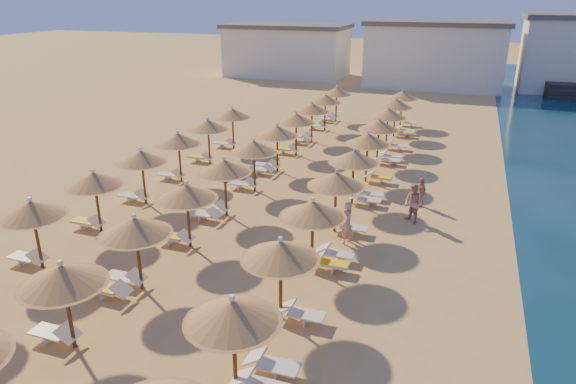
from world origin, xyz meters
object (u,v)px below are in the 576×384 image
at_px(parasol_row_west, 240,157).
at_px(beachgoer_a, 347,223).
at_px(beachgoer_b, 413,204).
at_px(beachgoer_c, 421,192).
at_px(parasol_row_east, 346,168).

distance_m(parasol_row_west, beachgoer_a, 6.94).
distance_m(beachgoer_b, beachgoer_a, 3.97).
distance_m(beachgoer_b, beachgoer_c, 2.19).
distance_m(beachgoer_a, beachgoer_c, 5.91).
relative_size(beachgoer_a, beachgoer_c, 1.26).
bearing_deg(beachgoer_a, parasol_row_east, -140.43).
bearing_deg(parasol_row_west, beachgoer_b, 2.54).
bearing_deg(parasol_row_east, beachgoer_b, 6.84).
height_order(parasol_row_west, beachgoer_c, parasol_row_west).
height_order(parasol_row_east, beachgoer_c, parasol_row_east).
bearing_deg(beachgoer_a, parasol_row_west, -89.92).
xyz_separation_m(parasol_row_east, beachgoer_c, (3.34, 2.55, -1.71)).
bearing_deg(beachgoer_c, parasol_row_west, -108.39).
bearing_deg(beachgoer_c, beachgoer_a, -60.55).
height_order(parasol_row_west, beachgoer_a, parasol_row_west).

